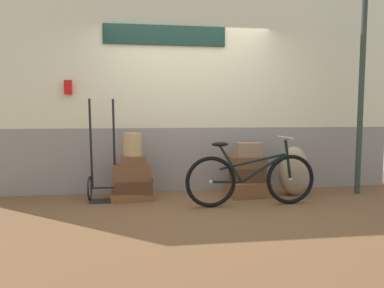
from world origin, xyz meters
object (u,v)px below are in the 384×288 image
suitcase_7 (249,150)px  wicker_basket (132,144)px  luggage_trolley (103,178)px  burlap_sack (293,171)px  suitcase_5 (247,174)px  suitcase_0 (133,195)px  suitcase_1 (134,186)px  suitcase_2 (131,172)px  bicycle (251,179)px  suitcase_4 (249,189)px  suitcase_3 (134,160)px  suitcase_6 (247,162)px

suitcase_7 → wicker_basket: (-1.66, -0.02, 0.10)m
luggage_trolley → burlap_sack: (2.73, -0.09, 0.06)m
suitcase_5 → suitcase_7: bearing=-41.4°
suitcase_0 → burlap_sack: bearing=-5.2°
suitcase_1 → suitcase_5: size_ratio=1.06×
suitcase_0 → burlap_sack: 2.35m
suitcase_2 → luggage_trolley: bearing=169.8°
suitcase_2 → luggage_trolley: size_ratio=0.37×
burlap_sack → bicycle: size_ratio=0.41×
suitcase_4 → bicycle: (-0.13, -0.51, 0.25)m
suitcase_4 → suitcase_7: 0.57m
suitcase_3 → suitcase_7: suitcase_7 is taller
suitcase_2 → burlap_sack: bearing=-4.6°
suitcase_1 → suitcase_5: suitcase_5 is taller
suitcase_1 → suitcase_4: 1.64m
suitcase_3 → luggage_trolley: (-0.42, 0.07, -0.25)m
wicker_basket → suitcase_0: bearing=127.8°
suitcase_2 → bicycle: size_ratio=0.30×
suitcase_0 → suitcase_1: bearing=-55.5°
suitcase_1 → burlap_sack: size_ratio=0.72×
suitcase_7 → burlap_sack: suitcase_7 is taller
suitcase_2 → burlap_sack: (2.34, -0.04, -0.02)m
suitcase_2 → suitcase_6: (1.66, 0.03, 0.11)m
suitcase_2 → suitcase_5: suitcase_2 is taller
suitcase_2 → luggage_trolley: 0.40m
suitcase_0 → luggage_trolley: luggage_trolley is taller
burlap_sack → suitcase_4: bearing=177.1°
suitcase_6 → wicker_basket: bearing=-172.9°
suitcase_4 → wicker_basket: 1.79m
bicycle → suitcase_3: bearing=161.8°
suitcase_6 → suitcase_7: (0.01, -0.00, 0.18)m
wicker_basket → burlap_sack: wicker_basket is taller
burlap_sack → wicker_basket: bearing=178.8°
suitcase_3 → burlap_sack: 2.32m
suitcase_4 → suitcase_1: bearing=173.7°
suitcase_4 → wicker_basket: bearing=173.0°
luggage_trolley → wicker_basket: bearing=-5.5°
suitcase_6 → bicycle: size_ratio=0.30×
wicker_basket → suitcase_3: bearing=-63.0°
suitcase_0 → luggage_trolley: 0.47m
suitcase_2 → bicycle: bicycle is taller
suitcase_5 → suitcase_7: size_ratio=1.38×
suitcase_0 → burlap_sack: size_ratio=0.81×
luggage_trolley → burlap_sack: bearing=-1.8°
suitcase_2 → suitcase_6: 1.67m
suitcase_0 → suitcase_4: suitcase_4 is taller
suitcase_3 → burlap_sack: bearing=-0.8°
suitcase_5 → suitcase_1: bearing=-173.2°
suitcase_2 → suitcase_3: size_ratio=1.48×
suitcase_7 → luggage_trolley: size_ratio=0.25×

